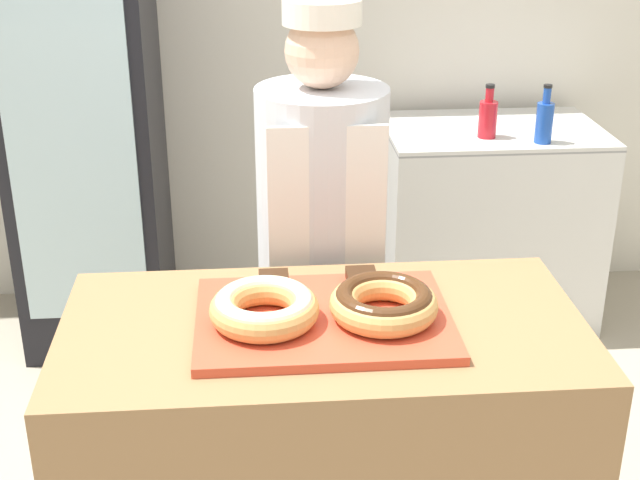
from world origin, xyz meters
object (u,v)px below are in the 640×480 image
donut_light_glaze (264,307)px  beverage_fridge (84,114)px  donut_chocolate_glaze (384,302)px  brownie_back_right (361,277)px  baker_person (322,256)px  bottle_red (488,117)px  brownie_back_left (274,280)px  chest_freezer (486,223)px  bottle_blue (544,120)px  serving_tray (323,319)px

donut_light_glaze → beverage_fridge: (-0.70, 1.75, 0.00)m
donut_chocolate_glaze → brownie_back_right: (-0.03, 0.19, -0.03)m
baker_person → donut_light_glaze: bearing=-107.4°
donut_light_glaze → donut_chocolate_glaze: bearing=0.0°
baker_person → bottle_red: 1.29m
brownie_back_left → chest_freezer: bearing=57.3°
chest_freezer → bottle_blue: bottle_blue is taller
serving_tray → bottle_red: (0.82, 1.60, 0.04)m
serving_tray → donut_light_glaze: 0.16m
brownie_back_left → bottle_red: bearing=56.8°
donut_light_glaze → brownie_back_left: bearing=81.5°
serving_tray → donut_chocolate_glaze: donut_chocolate_glaze is taller
baker_person → beverage_fridge: (-0.89, 1.15, 0.15)m
serving_tray → baker_person: (0.05, 0.58, -0.10)m
brownie_back_right → baker_person: 0.43m
bottle_blue → brownie_back_right: bearing=-124.4°
baker_person → brownie_back_left: bearing=-111.4°
beverage_fridge → donut_light_glaze: bearing=-68.3°
brownie_back_left → bottle_red: size_ratio=0.35×
bottle_blue → donut_light_glaze: bearing=-127.5°
donut_light_glaze → beverage_fridge: 1.89m
brownie_back_right → chest_freezer: (0.78, 1.57, -0.52)m
serving_tray → brownie_back_right: size_ratio=8.04×
bottle_red → brownie_back_left: bearing=-123.2°
brownie_back_right → chest_freezer: brownie_back_right is taller
serving_tray → beverage_fridge: 1.92m
donut_light_glaze → brownie_back_left: 0.20m
brownie_back_right → baker_person: size_ratio=0.05×
brownie_back_left → beverage_fridge: 1.72m
brownie_back_left → brownie_back_right: bearing=0.0°
donut_light_glaze → bottle_red: (0.97, 1.63, -0.02)m
brownie_back_left → baker_person: 0.46m
chest_freezer → bottle_red: 0.55m
serving_tray → bottle_red: 1.80m
beverage_fridge → donut_chocolate_glaze: bearing=-60.7°
brownie_back_right → donut_chocolate_glaze: bearing=-81.5°
donut_light_glaze → bottle_blue: bearing=52.5°
brownie_back_left → bottle_blue: bearing=49.4°
brownie_back_left → bottle_red: (0.94, 1.43, 0.01)m
donut_light_glaze → bottle_red: bottle_red is taller
serving_tray → bottle_blue: 1.83m
baker_person → brownie_back_right: bearing=-80.5°
serving_tray → donut_chocolate_glaze: size_ratio=2.35×
donut_light_glaze → donut_chocolate_glaze: size_ratio=1.00×
serving_tray → bottle_blue: size_ratio=2.57×
brownie_back_right → bottle_red: (0.71, 1.43, 0.01)m
chest_freezer → bottle_blue: (0.14, -0.22, 0.54)m
donut_light_glaze → brownie_back_left: size_ratio=3.41×
donut_chocolate_glaze → bottle_blue: (0.89, 1.54, -0.01)m
serving_tray → beverage_fridge: beverage_fridge is taller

